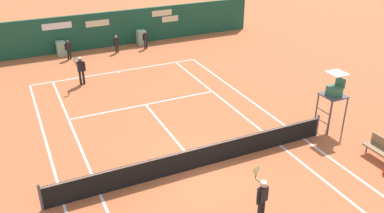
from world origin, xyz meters
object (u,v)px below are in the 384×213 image
player_on_baseline (81,68)px  ball_kid_centre_post (145,39)px  player_near_side (262,196)px  player_bench (382,148)px  umpire_chair (334,93)px  ball_kid_left_post (68,48)px  ball_kid_right_post (116,43)px  tennis_ball_mid_court (182,93)px

player_on_baseline → ball_kid_centre_post: (5.61, 4.76, -0.24)m
player_near_side → ball_kid_centre_post: (2.59, 18.90, -0.18)m
player_bench → player_on_baseline: 16.33m
umpire_chair → player_near_side: (-6.39, -3.83, -0.92)m
player_bench → umpire_chair: bearing=3.3°
player_on_baseline → ball_kid_left_post: 4.77m
umpire_chair → player_near_side: bearing=120.9°
umpire_chair → player_near_side: umpire_chair is taller
ball_kid_right_post → player_near_side: bearing=86.2°
umpire_chair → ball_kid_left_post: 17.75m
umpire_chair → player_on_baseline: 13.99m
umpire_chair → ball_kid_centre_post: 15.59m
player_near_side → ball_kid_centre_post: player_near_side is taller
player_on_baseline → ball_kid_left_post: size_ratio=1.39×
umpire_chair → ball_kid_centre_post: size_ratio=2.15×
umpire_chair → player_near_side: size_ratio=1.59×
player_near_side → ball_kid_left_post: size_ratio=1.32×
player_near_side → ball_kid_centre_post: bearing=68.0°
ball_kid_centre_post → player_near_side: bearing=70.8°
umpire_chair → player_bench: umpire_chair is taller
ball_kid_left_post → player_near_side: bearing=101.2°
player_near_side → ball_kid_centre_post: size_ratio=1.35×
player_on_baseline → tennis_ball_mid_court: bearing=146.5°
umpire_chair → ball_kid_right_post: bearing=21.6°
umpire_chair → ball_kid_centre_post: umpire_chair is taller
player_near_side → tennis_ball_mid_court: bearing=66.4°
player_near_side → ball_kid_left_post: 19.13m
player_bench → ball_kid_right_post: 19.00m
player_bench → ball_kid_centre_post: ball_kid_centre_post is taller
tennis_ball_mid_court → player_on_baseline: bearing=142.2°
ball_kid_left_post → ball_kid_centre_post: 5.51m
ball_kid_right_post → ball_kid_left_post: ball_kid_left_post is taller
ball_kid_right_post → player_on_baseline: bearing=51.6°
umpire_chair → ball_kid_left_post: size_ratio=2.09×
ball_kid_centre_post → player_on_baseline: bearing=28.9°
ball_kid_left_post → tennis_ball_mid_court: 9.69m
umpire_chair → ball_kid_right_post: umpire_chair is taller
ball_kid_centre_post → tennis_ball_mid_court: (-0.85, -8.46, -0.73)m
ball_kid_right_post → ball_kid_centre_post: bearing=177.5°
ball_kid_right_post → ball_kid_centre_post: size_ratio=0.96×
player_on_baseline → player_near_side: player_on_baseline is taller
player_near_side → ball_kid_left_post: (-2.92, 18.90, -0.16)m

